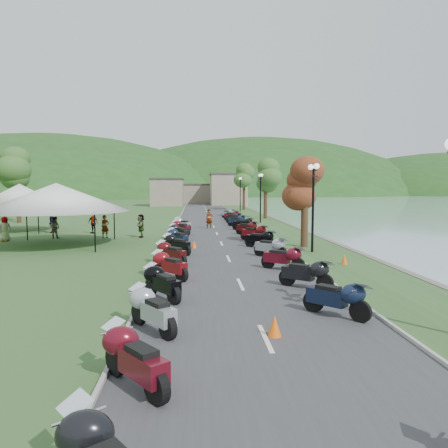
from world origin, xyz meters
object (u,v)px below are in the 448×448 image
object	(u,v)px
pedestrian_c	(51,233)
pedestrian_b	(55,238)
pedestrian_a	(105,238)
vendor_tent_main	(57,214)

from	to	relation	value
pedestrian_c	pedestrian_b	bearing A→B (deg)	6.84
pedestrian_a	pedestrian_b	size ratio (longest dim) A/B	1.06
vendor_tent_main	pedestrian_b	xyz separation A→B (m)	(-1.40, 3.91, -2.00)
pedestrian_c	pedestrian_a	bearing A→B (deg)	39.16
pedestrian_b	pedestrian_c	xyz separation A→B (m)	(-1.53, 3.81, 0.00)
pedestrian_a	pedestrian_c	distance (m)	6.29
vendor_tent_main	pedestrian_c	xyz separation A→B (m)	(-2.92, 7.72, -2.00)
pedestrian_a	vendor_tent_main	bearing A→B (deg)	-153.69
vendor_tent_main	pedestrian_c	bearing A→B (deg)	110.76
vendor_tent_main	pedestrian_a	size ratio (longest dim) A/B	3.62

